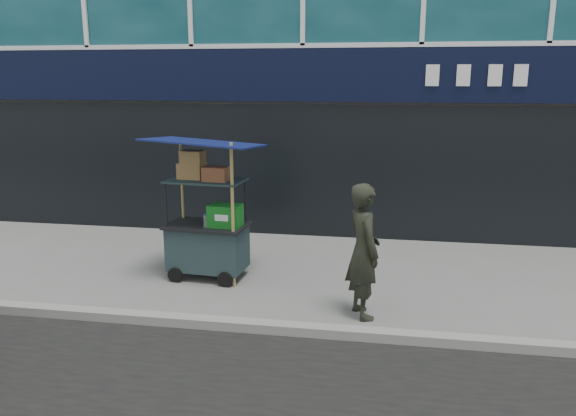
# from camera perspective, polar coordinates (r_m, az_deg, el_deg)

# --- Properties ---
(ground) EXTENTS (80.00, 80.00, 0.00)m
(ground) POSITION_cam_1_polar(r_m,az_deg,el_deg) (6.87, -3.34, -11.62)
(ground) COLOR slate
(ground) RESTS_ON ground
(curb) EXTENTS (80.00, 0.18, 0.12)m
(curb) POSITION_cam_1_polar(r_m,az_deg,el_deg) (6.66, -3.74, -11.87)
(curb) COLOR gray
(curb) RESTS_ON ground
(vendor_cart) EXTENTS (1.61, 1.21, 2.07)m
(vendor_cart) POSITION_cam_1_polar(r_m,az_deg,el_deg) (8.19, -8.12, -2.16)
(vendor_cart) COLOR black
(vendor_cart) RESTS_ON ground
(vendor_man) EXTENTS (0.61, 0.72, 1.66)m
(vendor_man) POSITION_cam_1_polar(r_m,az_deg,el_deg) (6.84, 7.68, -4.34)
(vendor_man) COLOR black
(vendor_man) RESTS_ON ground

